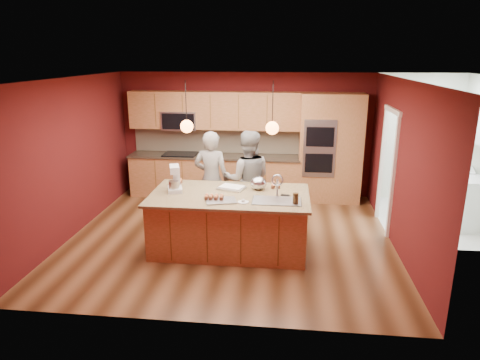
# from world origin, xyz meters

# --- Properties ---
(floor) EXTENTS (5.50, 5.50, 0.00)m
(floor) POSITION_xyz_m (0.00, 0.00, 0.00)
(floor) COLOR #452613
(floor) RESTS_ON ground
(ceiling) EXTENTS (5.50, 5.50, 0.00)m
(ceiling) POSITION_xyz_m (0.00, 0.00, 2.70)
(ceiling) COLOR white
(ceiling) RESTS_ON ground
(wall_back) EXTENTS (5.50, 0.00, 5.50)m
(wall_back) POSITION_xyz_m (0.00, 2.50, 1.35)
(wall_back) COLOR #501112
(wall_back) RESTS_ON ground
(wall_front) EXTENTS (5.50, 0.00, 5.50)m
(wall_front) POSITION_xyz_m (0.00, -2.50, 1.35)
(wall_front) COLOR #501112
(wall_front) RESTS_ON ground
(wall_left) EXTENTS (0.00, 5.00, 5.00)m
(wall_left) POSITION_xyz_m (-2.75, 0.00, 1.35)
(wall_left) COLOR #501112
(wall_left) RESTS_ON ground
(wall_right) EXTENTS (0.00, 5.00, 5.00)m
(wall_right) POSITION_xyz_m (2.75, 0.00, 1.35)
(wall_right) COLOR #501112
(wall_right) RESTS_ON ground
(cabinet_run) EXTENTS (3.74, 0.64, 2.30)m
(cabinet_run) POSITION_xyz_m (-0.68, 2.25, 0.98)
(cabinet_run) COLOR #905D29
(cabinet_run) RESTS_ON floor
(oven_column) EXTENTS (1.30, 0.62, 2.30)m
(oven_column) POSITION_xyz_m (1.85, 2.19, 1.15)
(oven_column) COLOR #905D29
(oven_column) RESTS_ON floor
(doorway_trim) EXTENTS (0.08, 1.11, 2.20)m
(doorway_trim) POSITION_xyz_m (2.73, 0.80, 1.05)
(doorway_trim) COLOR white
(doorway_trim) RESTS_ON wall_right
(pendant_left) EXTENTS (0.20, 0.20, 0.80)m
(pendant_left) POSITION_xyz_m (-0.61, -0.42, 2.00)
(pendant_left) COLOR black
(pendant_left) RESTS_ON ceiling
(pendant_right) EXTENTS (0.20, 0.20, 0.80)m
(pendant_right) POSITION_xyz_m (0.70, -0.42, 2.00)
(pendant_right) COLOR black
(pendant_right) RESTS_ON ceiling
(island) EXTENTS (2.52, 1.41, 1.31)m
(island) POSITION_xyz_m (0.06, -0.42, 0.47)
(island) COLOR #905D29
(island) RESTS_ON floor
(person_left) EXTENTS (0.69, 0.50, 1.77)m
(person_left) POSITION_xyz_m (-0.41, 0.54, 0.88)
(person_left) COLOR black
(person_left) RESTS_ON floor
(person_right) EXTENTS (0.92, 0.75, 1.79)m
(person_right) POSITION_xyz_m (0.25, 0.54, 0.89)
(person_right) COLOR gray
(person_right) RESTS_ON floor
(stand_mixer) EXTENTS (0.30, 0.35, 0.42)m
(stand_mixer) POSITION_xyz_m (-0.85, -0.36, 1.11)
(stand_mixer) COLOR white
(stand_mixer) RESTS_ON island
(sheet_cake) EXTENTS (0.50, 0.43, 0.05)m
(sheet_cake) POSITION_xyz_m (0.05, -0.14, 0.95)
(sheet_cake) COLOR silver
(sheet_cake) RESTS_ON island
(cooling_rack) EXTENTS (0.52, 0.43, 0.02)m
(cooling_rack) POSITION_xyz_m (-0.03, -0.77, 0.94)
(cooling_rack) COLOR #9D9FA3
(cooling_rack) RESTS_ON island
(mixing_bowl) EXTENTS (0.27, 0.27, 0.23)m
(mixing_bowl) POSITION_xyz_m (0.49, -0.11, 1.03)
(mixing_bowl) COLOR #B2B4BA
(mixing_bowl) RESTS_ON island
(plate) EXTENTS (0.17, 0.17, 0.01)m
(plate) POSITION_xyz_m (0.31, -0.80, 0.94)
(plate) COLOR silver
(plate) RESTS_ON island
(tumbler) EXTENTS (0.08, 0.08, 0.17)m
(tumbler) POSITION_xyz_m (1.09, -0.77, 1.01)
(tumbler) COLOR #312111
(tumbler) RESTS_ON island
(phone) EXTENTS (0.15, 0.10, 0.01)m
(phone) POSITION_xyz_m (0.93, -0.39, 0.93)
(phone) COLOR black
(phone) RESTS_ON island
(cupcakes_left) EXTENTS (0.17, 0.25, 0.08)m
(cupcakes_left) POSITION_xyz_m (-0.92, 0.02, 0.97)
(cupcakes_left) COLOR #DE7F48
(cupcakes_left) RESTS_ON island
(cupcakes_rack) EXTENTS (0.31, 0.16, 0.07)m
(cupcakes_rack) POSITION_xyz_m (-0.15, -0.73, 0.98)
(cupcakes_rack) COLOR #DE7F48
(cupcakes_rack) RESTS_ON island
(cupcakes_right) EXTENTS (0.17, 0.25, 0.07)m
(cupcakes_right) POSITION_xyz_m (0.77, 0.04, 0.97)
(cupcakes_right) COLOR #DE7F48
(cupcakes_right) RESTS_ON island
(washer) EXTENTS (0.64, 0.66, 0.93)m
(washer) POSITION_xyz_m (4.23, 0.91, 0.47)
(washer) COLOR white
(washer) RESTS_ON floor
(dryer) EXTENTS (0.75, 0.76, 0.97)m
(dryer) POSITION_xyz_m (4.19, 1.54, 0.48)
(dryer) COLOR white
(dryer) RESTS_ON floor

